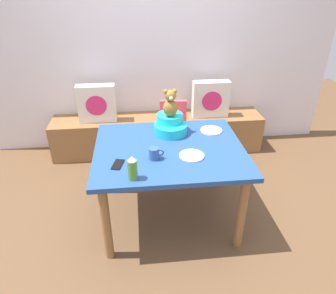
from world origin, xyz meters
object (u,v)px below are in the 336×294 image
object	(u,v)px
coffee_mug	(154,154)
dinner_plate_far	(211,130)
teddy_bear	(170,104)
pillow_floral_right	(211,99)
ketchup_bottle	(132,168)
pillow_floral_left	(97,103)
dining_table	(169,158)
dinner_plate_near	(192,156)
highchair	(173,127)
cell_phone	(118,164)
infant_seat_teal	(170,125)

from	to	relation	value
coffee_mug	dinner_plate_far	xyz separation A→B (m)	(0.56, 0.43, -0.04)
teddy_bear	coffee_mug	world-z (taller)	teddy_bear
pillow_floral_right	ketchup_bottle	xyz separation A→B (m)	(-0.95, -1.66, 0.15)
pillow_floral_left	dining_table	world-z (taller)	pillow_floral_left
pillow_floral_right	teddy_bear	world-z (taller)	teddy_bear
pillow_floral_right	dinner_plate_near	size ratio (longest dim) A/B	2.20
dining_table	highchair	size ratio (longest dim) A/B	1.57
coffee_mug	dinner_plate_far	distance (m)	0.71
teddy_bear	ketchup_bottle	distance (m)	0.81
coffee_mug	dining_table	bearing A→B (deg)	50.39
dining_table	teddy_bear	size ratio (longest dim) A/B	4.97
dinner_plate_near	cell_phone	bearing A→B (deg)	-173.62
ketchup_bottle	coffee_mug	distance (m)	0.31
ketchup_bottle	dining_table	bearing A→B (deg)	53.73
pillow_floral_right	teddy_bear	bearing A→B (deg)	-122.20
dinner_plate_near	dinner_plate_far	size ratio (longest dim) A/B	1.00
pillow_floral_right	cell_phone	bearing A→B (deg)	-125.93
dining_table	infant_seat_teal	bearing A→B (deg)	81.78
dinner_plate_far	cell_phone	world-z (taller)	dinner_plate_far
ketchup_bottle	dinner_plate_near	xyz separation A→B (m)	(0.47, 0.26, -0.08)
highchair	dinner_plate_near	world-z (taller)	highchair
pillow_floral_right	coffee_mug	world-z (taller)	pillow_floral_right
pillow_floral_right	cell_phone	size ratio (longest dim) A/B	3.06
ketchup_bottle	pillow_floral_right	bearing A→B (deg)	60.23
infant_seat_teal	ketchup_bottle	bearing A→B (deg)	-116.24
coffee_mug	ketchup_bottle	bearing A→B (deg)	-123.91
coffee_mug	cell_phone	bearing A→B (deg)	-168.29
pillow_floral_right	ketchup_bottle	distance (m)	1.92
highchair	dinner_plate_far	bearing A→B (deg)	-63.15
pillow_floral_left	infant_seat_teal	bearing A→B (deg)	-51.66
highchair	coffee_mug	xyz separation A→B (m)	(-0.27, -1.00, 0.27)
pillow_floral_right	cell_phone	distance (m)	1.82
dinner_plate_far	cell_phone	size ratio (longest dim) A/B	1.39
pillow_floral_left	dining_table	distance (m)	1.44
highchair	dinner_plate_near	distance (m)	1.02
dinner_plate_near	pillow_floral_left	bearing A→B (deg)	122.04
dinner_plate_near	ketchup_bottle	bearing A→B (deg)	-151.13
pillow_floral_left	ketchup_bottle	bearing A→B (deg)	-76.09
pillow_floral_left	infant_seat_teal	size ratio (longest dim) A/B	1.33
dining_table	teddy_bear	world-z (taller)	teddy_bear
highchair	infant_seat_teal	world-z (taller)	infant_seat_teal
ketchup_bottle	teddy_bear	bearing A→B (deg)	63.74
pillow_floral_right	dinner_plate_near	distance (m)	1.49
pillow_floral_left	cell_phone	bearing A→B (deg)	-78.54
highchair	cell_phone	xyz separation A→B (m)	(-0.56, -1.06, 0.22)
coffee_mug	pillow_floral_left	bearing A→B (deg)	112.37
teddy_bear	coffee_mug	distance (m)	0.54
ketchup_bottle	cell_phone	world-z (taller)	ketchup_bottle
teddy_bear	cell_phone	bearing A→B (deg)	-132.09
ketchup_bottle	dinner_plate_far	bearing A→B (deg)	43.36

